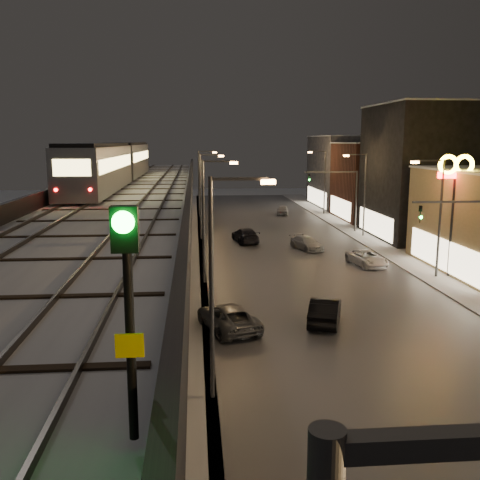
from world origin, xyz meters
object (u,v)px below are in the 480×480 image
subway_train (116,162)px  car_onc_dark (367,259)px  car_mid_dark (245,236)px  car_mid_silver (228,318)px  car_onc_white (307,244)px  car_near_white (325,311)px  car_onc_red (283,210)px  rail_signal (127,278)px

subway_train → car_onc_dark: (21.46, -8.10, -7.75)m
car_mid_dark → car_onc_dark: (9.14, -11.32, -0.11)m
car_mid_silver → car_mid_dark: size_ratio=1.00×
car_onc_white → subway_train: bearing=157.5°
car_onc_dark → car_onc_white: (-3.63, 7.07, 0.00)m
car_onc_dark → car_onc_white: size_ratio=1.04×
subway_train → car_mid_dark: bearing=14.6°
car_near_white → car_mid_silver: bearing=24.3°
car_near_white → car_onc_red: size_ratio=1.19×
car_mid_silver → car_mid_dark: bearing=-115.7°
car_onc_dark → car_onc_red: size_ratio=1.17×
car_mid_silver → car_onc_white: bearing=-130.7°
subway_train → car_mid_silver: bearing=-68.3°
car_near_white → car_mid_dark: car_near_white is taller
rail_signal → car_onc_white: bearing=75.2°
rail_signal → car_mid_dark: rail_signal is taller
car_mid_dark → car_onc_dark: car_mid_dark is taller
rail_signal → car_onc_red: (13.17, 68.03, -8.06)m
rail_signal → car_onc_red: bearing=79.0°
car_near_white → car_onc_white: car_near_white is taller
subway_train → car_onc_white: bearing=-3.3°
car_near_white → car_onc_red: (5.05, 45.51, -0.10)m
car_onc_dark → car_mid_silver: bearing=-142.4°
car_near_white → car_mid_silver: size_ratio=0.91×
subway_train → car_onc_red: subway_train is taller
subway_train → car_onc_white: (17.82, -1.03, -7.75)m
subway_train → car_mid_silver: size_ratio=7.21×
car_onc_dark → car_onc_red: bearing=82.1°
rail_signal → car_onc_white: size_ratio=0.68×
subway_train → car_mid_silver: (8.93, -22.47, -7.68)m
car_mid_silver → car_onc_dark: 19.07m
car_near_white → car_mid_dark: 25.19m
car_onc_white → car_onc_red: (1.74, 24.66, 0.03)m
car_near_white → car_onc_white: size_ratio=1.06×
car_mid_silver → car_onc_white: (8.90, 21.45, -0.07)m
car_near_white → car_onc_dark: size_ratio=1.02×
car_onc_dark → rail_signal: bearing=-123.8°
car_onc_white → car_mid_silver: bearing=-131.7°
subway_train → car_mid_dark: subway_train is taller
car_mid_silver → car_onc_dark: car_mid_silver is taller
car_onc_white → car_onc_red: car_onc_red is taller
subway_train → car_onc_white: size_ratio=8.41×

